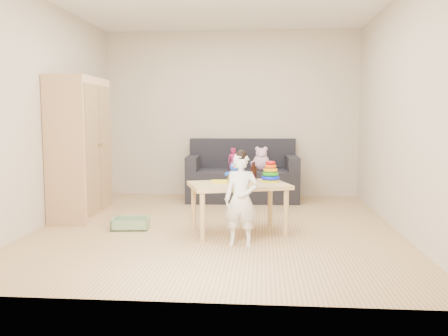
# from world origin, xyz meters

# --- Properties ---
(room) EXTENTS (4.50, 4.50, 4.50)m
(room) POSITION_xyz_m (0.00, 0.00, 1.30)
(room) COLOR tan
(room) RESTS_ON ground
(wardrobe) EXTENTS (0.48, 0.96, 1.73)m
(wardrobe) POSITION_xyz_m (-1.75, 0.36, 0.87)
(wardrobe) COLOR tan
(wardrobe) RESTS_ON ground
(sofa) EXTENTS (1.68, 0.89, 0.46)m
(sofa) POSITION_xyz_m (0.20, 1.78, 0.23)
(sofa) COLOR black
(sofa) RESTS_ON ground
(play_table) EXTENTS (1.18, 0.94, 0.54)m
(play_table) POSITION_xyz_m (0.25, -0.26, 0.27)
(play_table) COLOR #E2CA7C
(play_table) RESTS_ON ground
(storage_bin) EXTENTS (0.44, 0.35, 0.12)m
(storage_bin) POSITION_xyz_m (-0.97, -0.19, 0.06)
(storage_bin) COLOR #82A376
(storage_bin) RESTS_ON ground
(toddler) EXTENTS (0.34, 0.24, 0.89)m
(toddler) POSITION_xyz_m (0.30, -0.78, 0.44)
(toddler) COLOR white
(toddler) RESTS_ON ground
(pink_bear) EXTENTS (0.32, 0.30, 0.29)m
(pink_bear) POSITION_xyz_m (0.49, 1.74, 0.61)
(pink_bear) COLOR #ECAECB
(pink_bear) RESTS_ON sofa
(doll) EXTENTS (0.19, 0.15, 0.33)m
(doll) POSITION_xyz_m (0.07, 1.70, 0.63)
(doll) COLOR #C52463
(doll) RESTS_ON sofa
(ring_stacker) EXTENTS (0.20, 0.20, 0.23)m
(ring_stacker) POSITION_xyz_m (0.59, -0.11, 0.63)
(ring_stacker) COLOR #EEFF0D
(ring_stacker) RESTS_ON play_table
(brown_bottle) EXTENTS (0.07, 0.07, 0.21)m
(brown_bottle) POSITION_xyz_m (0.40, -0.05, 0.63)
(brown_bottle) COLOR black
(brown_bottle) RESTS_ON play_table
(blue_plush) EXTENTS (0.21, 0.18, 0.22)m
(blue_plush) POSITION_xyz_m (0.20, -0.12, 0.65)
(blue_plush) COLOR blue
(blue_plush) RESTS_ON play_table
(wooden_figure) EXTENTS (0.05, 0.04, 0.10)m
(wooden_figure) POSITION_xyz_m (0.15, -0.29, 0.59)
(wooden_figure) COLOR brown
(wooden_figure) RESTS_ON play_table
(yellow_book) EXTENTS (0.24, 0.24, 0.02)m
(yellow_book) POSITION_xyz_m (0.06, -0.19, 0.55)
(yellow_book) COLOR yellow
(yellow_book) RESTS_ON play_table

